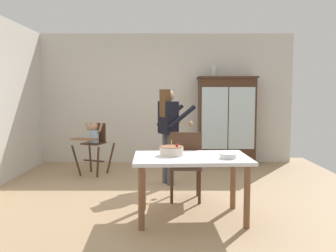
{
  "coord_description": "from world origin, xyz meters",
  "views": [
    {
      "loc": [
        0.05,
        -4.98,
        1.48
      ],
      "look_at": [
        0.06,
        0.7,
        0.95
      ],
      "focal_mm": 38.48,
      "sensor_mm": 36.0,
      "label": 1
    }
  ],
  "objects_px": {
    "ceramic_vase": "(213,71)",
    "dining_table": "(191,165)",
    "high_chair_with_toddler": "(93,139)",
    "birthday_cake": "(171,151)",
    "dining_chair_far_side": "(185,161)",
    "adult_person": "(168,125)",
    "serving_bowl": "(228,156)",
    "china_cabinet": "(226,121)"
  },
  "relations": [
    {
      "from": "birthday_cake",
      "to": "dining_chair_far_side",
      "type": "xyz_separation_m",
      "value": [
        0.19,
        0.58,
        -0.24
      ]
    },
    {
      "from": "ceramic_vase",
      "to": "adult_person",
      "type": "relative_size",
      "value": 0.18
    },
    {
      "from": "ceramic_vase",
      "to": "birthday_cake",
      "type": "xyz_separation_m",
      "value": [
        -0.89,
        -3.16,
        -1.13
      ]
    },
    {
      "from": "adult_person",
      "to": "serving_bowl",
      "type": "bearing_deg",
      "value": 174.31
    },
    {
      "from": "ceramic_vase",
      "to": "dining_table",
      "type": "bearing_deg",
      "value": -101.5
    },
    {
      "from": "china_cabinet",
      "to": "serving_bowl",
      "type": "xyz_separation_m",
      "value": [
        -0.52,
        -3.36,
        -0.14
      ]
    },
    {
      "from": "adult_person",
      "to": "high_chair_with_toddler",
      "type": "bearing_deg",
      "value": 36.86
    },
    {
      "from": "china_cabinet",
      "to": "adult_person",
      "type": "distance_m",
      "value": 2.0
    },
    {
      "from": "high_chair_with_toddler",
      "to": "adult_person",
      "type": "bearing_deg",
      "value": -5.76
    },
    {
      "from": "china_cabinet",
      "to": "birthday_cake",
      "type": "relative_size",
      "value": 6.44
    },
    {
      "from": "china_cabinet",
      "to": "dining_chair_far_side",
      "type": "height_order",
      "value": "china_cabinet"
    },
    {
      "from": "ceramic_vase",
      "to": "serving_bowl",
      "type": "bearing_deg",
      "value": -94.28
    },
    {
      "from": "china_cabinet",
      "to": "dining_chair_far_side",
      "type": "bearing_deg",
      "value": -110.49
    },
    {
      "from": "dining_table",
      "to": "birthday_cake",
      "type": "height_order",
      "value": "birthday_cake"
    },
    {
      "from": "ceramic_vase",
      "to": "dining_chair_far_side",
      "type": "distance_m",
      "value": 3.0
    },
    {
      "from": "china_cabinet",
      "to": "birthday_cake",
      "type": "height_order",
      "value": "china_cabinet"
    },
    {
      "from": "dining_table",
      "to": "birthday_cake",
      "type": "distance_m",
      "value": 0.29
    },
    {
      "from": "dining_table",
      "to": "serving_bowl",
      "type": "distance_m",
      "value": 0.45
    },
    {
      "from": "china_cabinet",
      "to": "dining_table",
      "type": "distance_m",
      "value": 3.36
    },
    {
      "from": "birthday_cake",
      "to": "serving_bowl",
      "type": "height_order",
      "value": "birthday_cake"
    },
    {
      "from": "high_chair_with_toddler",
      "to": "birthday_cake",
      "type": "relative_size",
      "value": 3.39
    },
    {
      "from": "china_cabinet",
      "to": "dining_chair_far_side",
      "type": "distance_m",
      "value": 2.77
    },
    {
      "from": "ceramic_vase",
      "to": "serving_bowl",
      "type": "distance_m",
      "value": 3.56
    },
    {
      "from": "china_cabinet",
      "to": "ceramic_vase",
      "type": "height_order",
      "value": "ceramic_vase"
    },
    {
      "from": "high_chair_with_toddler",
      "to": "birthday_cake",
      "type": "xyz_separation_m",
      "value": [
        1.38,
        -2.22,
        0.14
      ]
    },
    {
      "from": "china_cabinet",
      "to": "ceramic_vase",
      "type": "xyz_separation_m",
      "value": [
        -0.27,
        0.0,
        1.02
      ]
    },
    {
      "from": "adult_person",
      "to": "ceramic_vase",
      "type": "bearing_deg",
      "value": -56.22
    },
    {
      "from": "high_chair_with_toddler",
      "to": "adult_person",
      "type": "xyz_separation_m",
      "value": [
        1.35,
        -0.67,
        0.31
      ]
    },
    {
      "from": "ceramic_vase",
      "to": "high_chair_with_toddler",
      "type": "distance_m",
      "value": 2.76
    },
    {
      "from": "adult_person",
      "to": "birthday_cake",
      "type": "height_order",
      "value": "adult_person"
    },
    {
      "from": "adult_person",
      "to": "serving_bowl",
      "type": "relative_size",
      "value": 8.5
    },
    {
      "from": "adult_person",
      "to": "dining_table",
      "type": "relative_size",
      "value": 1.12
    },
    {
      "from": "serving_bowl",
      "to": "dining_chair_far_side",
      "type": "height_order",
      "value": "dining_chair_far_side"
    },
    {
      "from": "china_cabinet",
      "to": "serving_bowl",
      "type": "relative_size",
      "value": 10.02
    },
    {
      "from": "high_chair_with_toddler",
      "to": "dining_table",
      "type": "height_order",
      "value": "high_chair_with_toddler"
    },
    {
      "from": "china_cabinet",
      "to": "ceramic_vase",
      "type": "relative_size",
      "value": 6.68
    },
    {
      "from": "ceramic_vase",
      "to": "adult_person",
      "type": "distance_m",
      "value": 2.09
    },
    {
      "from": "china_cabinet",
      "to": "birthday_cake",
      "type": "xyz_separation_m",
      "value": [
        -1.16,
        -3.16,
        -0.11
      ]
    },
    {
      "from": "ceramic_vase",
      "to": "high_chair_with_toddler",
      "type": "relative_size",
      "value": 0.28
    },
    {
      "from": "adult_person",
      "to": "dining_chair_far_side",
      "type": "height_order",
      "value": "adult_person"
    },
    {
      "from": "china_cabinet",
      "to": "birthday_cake",
      "type": "distance_m",
      "value": 3.36
    },
    {
      "from": "birthday_cake",
      "to": "china_cabinet",
      "type": "bearing_deg",
      "value": 69.88
    }
  ]
}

